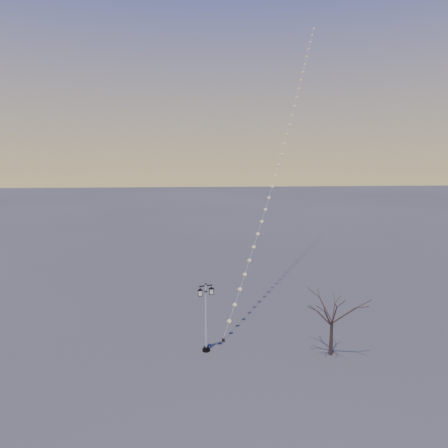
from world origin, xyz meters
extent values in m
plane|color=#444444|center=(0.00, 0.00, 0.00)|extent=(300.00, 300.00, 0.00)
cylinder|color=black|center=(-1.71, 0.82, 0.07)|extent=(0.49, 0.49, 0.14)
cylinder|color=black|center=(-1.71, 0.82, 0.20)|extent=(0.35, 0.35, 0.12)
cylinder|color=white|center=(-1.71, 0.82, 2.32)|extent=(0.11, 0.11, 4.12)
cylinder|color=black|center=(-1.71, 0.82, 3.90)|extent=(0.18, 0.18, 0.05)
cube|color=black|center=(-1.71, 0.82, 4.25)|extent=(0.80, 0.32, 0.05)
sphere|color=black|center=(-1.71, 0.82, 4.35)|extent=(0.12, 0.12, 0.12)
pyramid|color=black|center=(-2.06, 0.70, 4.12)|extent=(0.39, 0.39, 0.12)
cube|color=beige|center=(-2.06, 0.70, 3.85)|extent=(0.23, 0.23, 0.30)
cube|color=black|center=(-2.06, 0.70, 3.68)|extent=(0.26, 0.26, 0.04)
pyramid|color=black|center=(-1.37, 0.94, 4.12)|extent=(0.39, 0.39, 0.12)
cube|color=beige|center=(-1.37, 0.94, 3.85)|extent=(0.23, 0.23, 0.30)
cube|color=black|center=(-1.37, 0.94, 3.68)|extent=(0.26, 0.26, 0.04)
cone|color=#3E2B24|center=(5.90, -0.27, 1.10)|extent=(0.26, 0.26, 2.20)
cylinder|color=black|center=(-0.54, 2.07, 0.10)|extent=(0.19, 0.19, 0.19)
cylinder|color=black|center=(-0.54, 2.07, 0.12)|extent=(0.03, 0.03, 0.24)
cone|color=orange|center=(6.52, 16.77, 14.21)|extent=(0.08, 0.08, 0.27)
cylinder|color=white|center=(-0.54, 2.07, 0.58)|extent=(0.02, 0.02, 0.78)
camera|label=1|loc=(-2.57, -22.91, 11.91)|focal=32.42mm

